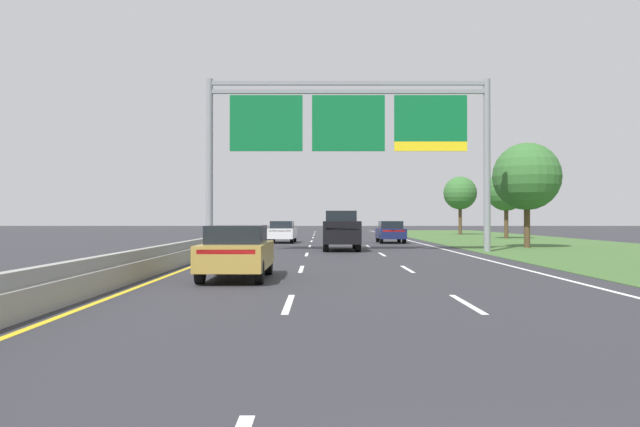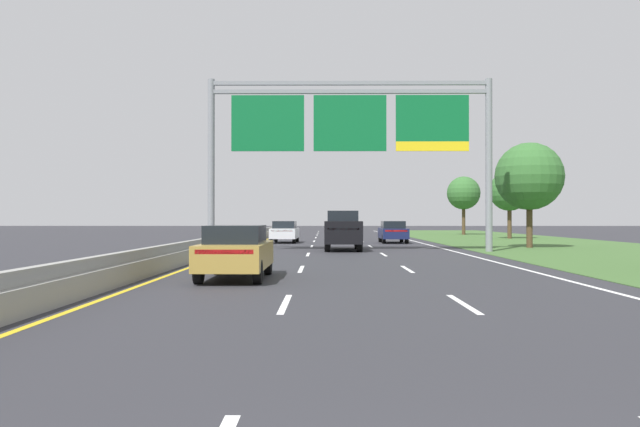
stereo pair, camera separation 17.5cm
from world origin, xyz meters
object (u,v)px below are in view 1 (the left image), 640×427
(car_gold_left_lane_sedan, at_px, (238,251))
(roadside_tree_mid, at_px, (528,177))
(car_white_left_lane_sedan, at_px, (283,231))
(roadside_tree_far, at_px, (507,191))
(pickup_truck_black, at_px, (342,231))
(car_navy_right_lane_sedan, at_px, (391,231))
(roadside_tree_distant, at_px, (461,193))
(overhead_sign_gantry, at_px, (349,130))

(car_gold_left_lane_sedan, height_order, roadside_tree_mid, roadside_tree_mid)
(car_white_left_lane_sedan, height_order, roadside_tree_mid, roadside_tree_mid)
(roadside_tree_mid, bearing_deg, roadside_tree_far, 77.58)
(pickup_truck_black, xyz_separation_m, car_navy_right_lane_sedan, (3.91, 10.46, -0.26))
(roadside_tree_mid, xyz_separation_m, roadside_tree_far, (3.78, 17.16, -0.15))
(car_navy_right_lane_sedan, xyz_separation_m, roadside_tree_far, (11.10, 9.30, 3.30))
(pickup_truck_black, relative_size, roadside_tree_distant, 0.87)
(car_navy_right_lane_sedan, relative_size, roadside_tree_mid, 0.70)
(car_gold_left_lane_sedan, xyz_separation_m, roadside_tree_far, (18.62, 36.68, 3.30))
(car_white_left_lane_sedan, height_order, roadside_tree_distant, roadside_tree_distant)
(car_navy_right_lane_sedan, bearing_deg, car_gold_left_lane_sedan, 164.68)
(pickup_truck_black, relative_size, roadside_tree_mid, 0.86)
(roadside_tree_far, bearing_deg, car_gold_left_lane_sedan, -116.92)
(roadside_tree_far, bearing_deg, roadside_tree_distant, 95.19)
(pickup_truck_black, height_order, roadside_tree_mid, roadside_tree_mid)
(pickup_truck_black, bearing_deg, car_navy_right_lane_sedan, -19.71)
(car_navy_right_lane_sedan, bearing_deg, roadside_tree_mid, -137.00)
(pickup_truck_black, relative_size, car_navy_right_lane_sedan, 1.23)
(overhead_sign_gantry, bearing_deg, roadside_tree_mid, 22.68)
(roadside_tree_far, bearing_deg, pickup_truck_black, -127.22)
(pickup_truck_black, bearing_deg, roadside_tree_mid, -76.20)
(car_navy_right_lane_sedan, height_order, car_gold_left_lane_sedan, same)
(pickup_truck_black, relative_size, car_gold_left_lane_sedan, 1.23)
(pickup_truck_black, height_order, roadside_tree_distant, roadside_tree_distant)
(overhead_sign_gantry, distance_m, roadside_tree_distant, 37.21)
(pickup_truck_black, relative_size, roadside_tree_far, 0.92)
(overhead_sign_gantry, xyz_separation_m, car_navy_right_lane_sedan, (3.60, 12.42, -5.65))
(roadside_tree_distant, bearing_deg, roadside_tree_mid, -94.97)
(roadside_tree_mid, distance_m, roadside_tree_far, 17.58)
(car_white_left_lane_sedan, distance_m, roadside_tree_mid, 17.46)
(car_white_left_lane_sedan, height_order, car_gold_left_lane_sedan, same)
(car_gold_left_lane_sedan, bearing_deg, pickup_truck_black, -11.90)
(pickup_truck_black, bearing_deg, roadside_tree_far, -36.43)
(pickup_truck_black, bearing_deg, car_white_left_lane_sedan, 21.14)
(overhead_sign_gantry, relative_size, roadside_tree_distant, 2.41)
(car_navy_right_lane_sedan, distance_m, roadside_tree_mid, 11.28)
(car_white_left_lane_sedan, bearing_deg, car_gold_left_lane_sedan, -177.79)
(overhead_sign_gantry, bearing_deg, roadside_tree_distant, 68.65)
(pickup_truck_black, xyz_separation_m, roadside_tree_distant, (13.84, 32.64, 3.38))
(pickup_truck_black, height_order, roadside_tree_far, roadside_tree_far)
(car_gold_left_lane_sedan, bearing_deg, overhead_sign_gantry, -14.55)
(pickup_truck_black, xyz_separation_m, car_white_left_lane_sedan, (-3.92, 10.57, -0.26))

